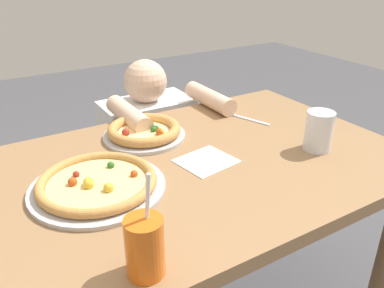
% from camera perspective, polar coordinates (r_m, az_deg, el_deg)
% --- Properties ---
extents(dining_table, '(1.29, 0.85, 0.75)m').
position_cam_1_polar(dining_table, '(1.27, 0.68, -6.83)').
color(dining_table, '#936D47').
rests_on(dining_table, ground).
extents(pizza_near, '(0.36, 0.36, 0.04)m').
position_cam_1_polar(pizza_near, '(1.09, -13.34, -5.66)').
color(pizza_near, '#B7B7BC').
rests_on(pizza_near, dining_table).
extents(pizza_far, '(0.28, 0.28, 0.05)m').
position_cam_1_polar(pizza_far, '(1.36, -6.85, 1.78)').
color(pizza_far, '#B7B7BC').
rests_on(pizza_far, dining_table).
extents(drink_cup_colored, '(0.08, 0.08, 0.22)m').
position_cam_1_polar(drink_cup_colored, '(0.79, -6.78, -14.40)').
color(drink_cup_colored, orange).
rests_on(drink_cup_colored, dining_table).
extents(water_cup_clear, '(0.09, 0.09, 0.13)m').
position_cam_1_polar(water_cup_clear, '(1.32, 17.72, 1.83)').
color(water_cup_clear, silver).
rests_on(water_cup_clear, dining_table).
extents(paper_napkin, '(0.18, 0.17, 0.00)m').
position_cam_1_polar(paper_napkin, '(1.21, 2.06, -2.46)').
color(paper_napkin, white).
rests_on(paper_napkin, dining_table).
extents(fork, '(0.09, 0.20, 0.00)m').
position_cam_1_polar(fork, '(1.53, 7.41, 3.73)').
color(fork, silver).
rests_on(fork, dining_table).
extents(diner_seated, '(0.43, 0.53, 0.92)m').
position_cam_1_polar(diner_seated, '(1.89, -5.96, -3.31)').
color(diner_seated, '#333847').
rests_on(diner_seated, ground).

